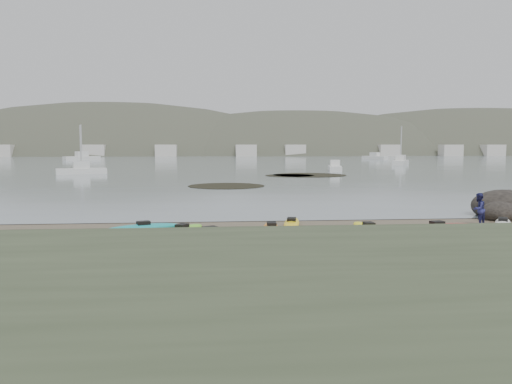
{
  "coord_description": "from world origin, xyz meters",
  "views": [
    {
      "loc": [
        -2.14,
        -24.56,
        3.82
      ],
      "look_at": [
        0.0,
        0.0,
        1.5
      ],
      "focal_mm": 35.0,
      "sensor_mm": 36.0,
      "label": 1
    }
  ],
  "objects": [
    {
      "name": "person_east",
      "position": [
        10.5,
        -1.97,
        0.78
      ],
      "size": [
        0.95,
        0.9,
        1.55
      ],
      "primitive_type": "imported",
      "rotation": [
        0.0,
        0.0,
        3.71
      ],
      "color": "navy",
      "rests_on": "ground"
    },
    {
      "name": "bluff",
      "position": [
        0.0,
        -17.5,
        1.0
      ],
      "size": [
        60.0,
        8.0,
        2.0
      ],
      "primitive_type": "cube",
      "color": "#475138",
      "rests_on": "ground"
    },
    {
      "name": "wet_sand",
      "position": [
        0.0,
        -0.3,
        0.0
      ],
      "size": [
        60.0,
        60.0,
        0.0
      ],
      "primitive_type": "plane",
      "color": "brown",
      "rests_on": "ground"
    },
    {
      "name": "kelp_mats",
      "position": [
        6.32,
        32.75,
        0.03
      ],
      "size": [
        19.15,
        24.16,
        0.04
      ],
      "color": "black",
      "rests_on": "water"
    },
    {
      "name": "far_hills",
      "position": [
        39.38,
        193.97,
        -15.93
      ],
      "size": [
        550.0,
        135.0,
        80.0
      ],
      "color": "#384235",
      "rests_on": "ground"
    },
    {
      "name": "ground",
      "position": [
        0.0,
        0.0,
        0.0
      ],
      "size": [
        600.0,
        600.0,
        0.0
      ],
      "primitive_type": "plane",
      "color": "tan",
      "rests_on": "ground"
    },
    {
      "name": "moored_boats",
      "position": [
        2.64,
        81.31,
        0.52
      ],
      "size": [
        82.36,
        68.12,
        1.22
      ],
      "color": "silver",
      "rests_on": "ground"
    },
    {
      "name": "kayaks",
      "position": [
        0.21,
        -3.62,
        0.17
      ],
      "size": [
        24.02,
        8.56,
        0.34
      ],
      "color": "orange",
      "rests_on": "ground"
    },
    {
      "name": "water",
      "position": [
        0.0,
        300.0,
        0.01
      ],
      "size": [
        1200.0,
        1200.0,
        0.0
      ],
      "primitive_type": "plane",
      "color": "slate",
      "rests_on": "ground"
    },
    {
      "name": "far_town",
      "position": [
        6.0,
        145.0,
        2.0
      ],
      "size": [
        199.0,
        5.0,
        4.0
      ],
      "color": "beige",
      "rests_on": "ground"
    }
  ]
}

